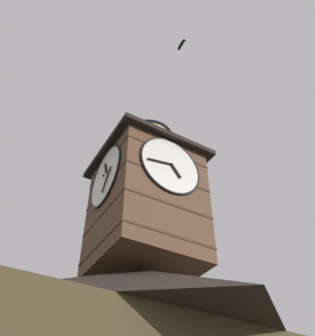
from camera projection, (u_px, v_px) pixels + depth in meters
The scene contains 2 objects.
clock_tower at pixel (146, 199), 17.88m from camera, with size 4.89×4.89×8.95m.
flying_bird_high at pixel (182, 44), 20.61m from camera, with size 0.22×0.70×0.16m.
Camera 1 is at (7.45, 10.92, 1.63)m, focal length 41.11 mm.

